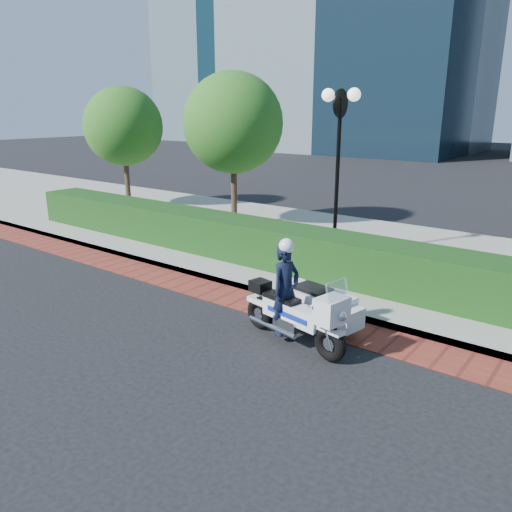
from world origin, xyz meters
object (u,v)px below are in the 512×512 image
Objects in this scene: tree_b at (233,123)px; police_motorcycle at (302,303)px; lamppost at (339,147)px; tree_a at (123,127)px.

police_motorcycle is at bearing -42.22° from tree_b.
tree_b is (-4.50, 1.30, 0.48)m from lamppost.
police_motorcycle is at bearing -25.83° from tree_a.
tree_a reaches higher than police_motorcycle.
tree_b reaches higher than police_motorcycle.
lamppost is 0.86× the size of tree_b.
lamppost is at bearing -7.41° from tree_a.
lamppost is at bearing 122.99° from police_motorcycle.
tree_b is at bearing 148.67° from police_motorcycle.
tree_a is 0.94× the size of tree_b.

